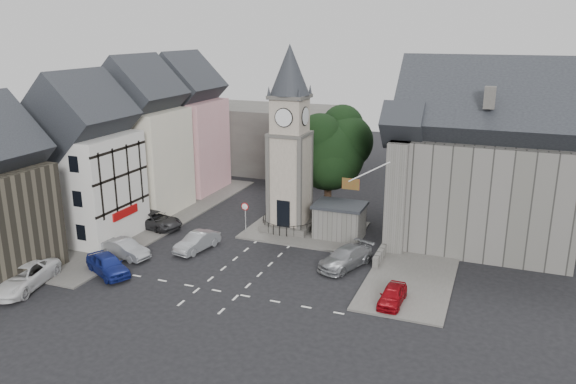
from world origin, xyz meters
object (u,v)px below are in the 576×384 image
at_px(stone_shelter, 340,221).
at_px(car_west_blue, 108,264).
at_px(clock_tower, 290,140).
at_px(car_east_red, 392,295).
at_px(pedestrian, 416,243).

height_order(stone_shelter, car_west_blue, stone_shelter).
distance_m(stone_shelter, car_west_blue, 19.26).
distance_m(clock_tower, car_west_blue, 18.14).
xyz_separation_m(car_west_blue, car_east_red, (20.42, 3.00, -0.16)).
relative_size(stone_shelter, pedestrian, 2.71).
height_order(stone_shelter, car_east_red, stone_shelter).
bearing_deg(car_west_blue, stone_shelter, -17.92).
bearing_deg(clock_tower, car_east_red, -43.70).
height_order(clock_tower, car_west_blue, clock_tower).
height_order(clock_tower, stone_shelter, clock_tower).
bearing_deg(pedestrian, car_west_blue, -7.27).
relative_size(stone_shelter, car_east_red, 1.18).
height_order(clock_tower, pedestrian, clock_tower).
distance_m(clock_tower, pedestrian, 13.71).
distance_m(clock_tower, car_east_red, 17.59).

